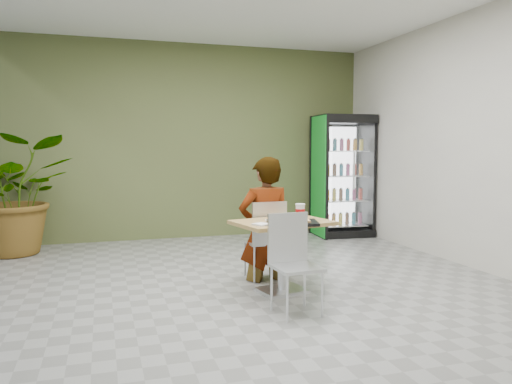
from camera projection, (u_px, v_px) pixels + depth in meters
ground at (250, 296)px, 5.04m from camera, size 7.00×7.00×0.00m
room_envelope at (249, 138)px, 4.90m from camera, size 6.00×7.00×3.20m
dining_table at (282, 241)px, 5.14m from camera, size 1.07×0.85×0.75m
chair_far at (267, 234)px, 5.61m from camera, size 0.41×0.42×0.91m
chair_near at (292, 254)px, 4.56m from camera, size 0.43×0.43×0.90m
seated_woman at (265, 232)px, 5.65m from camera, size 0.64×0.43×1.70m
pizza_plate at (277, 219)px, 5.12m from camera, size 0.33×0.32×0.03m
soda_cup at (300, 212)px, 5.14m from camera, size 0.10×0.10×0.17m
napkin_stack at (261, 224)px, 4.83m from camera, size 0.18×0.18×0.02m
cafeteria_tray at (292, 223)px, 4.91m from camera, size 0.56×0.47×0.03m
beverage_fridge at (343, 176)px, 8.49m from camera, size 0.99×0.79×2.04m
potted_plant at (16, 195)px, 7.00m from camera, size 1.67×1.49×1.69m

